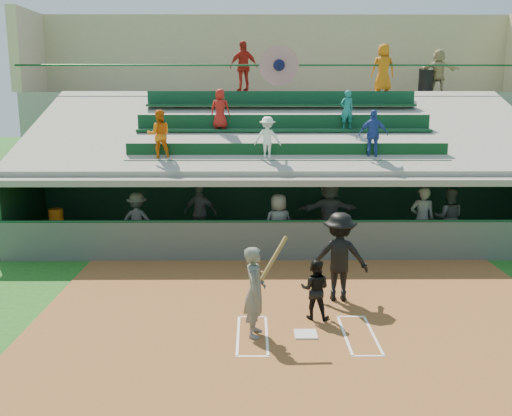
{
  "coord_description": "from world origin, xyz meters",
  "views": [
    {
      "loc": [
        -1.03,
        -10.23,
        4.59
      ],
      "look_at": [
        -0.93,
        3.5,
        1.8
      ],
      "focal_mm": 40.0,
      "sensor_mm": 36.0,
      "label": 1
    }
  ],
  "objects_px": {
    "home_plate": "(306,334)",
    "batter_at_plate": "(255,291)",
    "trash_bin": "(426,81)",
    "catcher": "(315,289)",
    "water_cooler": "(56,216)",
    "white_table": "(58,235)"
  },
  "relations": [
    {
      "from": "home_plate",
      "to": "batter_at_plate",
      "type": "height_order",
      "value": "batter_at_plate"
    },
    {
      "from": "home_plate",
      "to": "trash_bin",
      "type": "bearing_deg",
      "value": 65.5
    },
    {
      "from": "batter_at_plate",
      "to": "trash_bin",
      "type": "xyz_separation_m",
      "value": [
        6.87,
        12.93,
        4.13
      ]
    },
    {
      "from": "batter_at_plate",
      "to": "catcher",
      "type": "distance_m",
      "value": 1.5
    },
    {
      "from": "water_cooler",
      "to": "trash_bin",
      "type": "height_order",
      "value": "trash_bin"
    },
    {
      "from": "batter_at_plate",
      "to": "white_table",
      "type": "height_order",
      "value": "batter_at_plate"
    },
    {
      "from": "white_table",
      "to": "trash_bin",
      "type": "xyz_separation_m",
      "value": [
        12.71,
        6.68,
        4.62
      ]
    },
    {
      "from": "home_plate",
      "to": "batter_at_plate",
      "type": "relative_size",
      "value": 0.22
    },
    {
      "from": "water_cooler",
      "to": "catcher",
      "type": "bearing_deg",
      "value": -37.62
    },
    {
      "from": "home_plate",
      "to": "catcher",
      "type": "xyz_separation_m",
      "value": [
        0.26,
        0.83,
        0.61
      ]
    },
    {
      "from": "catcher",
      "to": "white_table",
      "type": "xyz_separation_m",
      "value": [
        -7.07,
        5.43,
        -0.23
      ]
    },
    {
      "from": "catcher",
      "to": "trash_bin",
      "type": "bearing_deg",
      "value": -101.54
    },
    {
      "from": "batter_at_plate",
      "to": "catcher",
      "type": "bearing_deg",
      "value": 33.7
    },
    {
      "from": "batter_at_plate",
      "to": "trash_bin",
      "type": "relative_size",
      "value": 2.28
    },
    {
      "from": "water_cooler",
      "to": "trash_bin",
      "type": "xyz_separation_m",
      "value": [
        12.75,
        6.63,
        4.03
      ]
    },
    {
      "from": "home_plate",
      "to": "water_cooler",
      "type": "xyz_separation_m",
      "value": [
        -6.85,
        6.31,
        0.96
      ]
    },
    {
      "from": "catcher",
      "to": "white_table",
      "type": "height_order",
      "value": "catcher"
    },
    {
      "from": "water_cooler",
      "to": "trash_bin",
      "type": "bearing_deg",
      "value": 27.48
    },
    {
      "from": "trash_bin",
      "to": "home_plate",
      "type": "bearing_deg",
      "value": -114.5
    },
    {
      "from": "home_plate",
      "to": "water_cooler",
      "type": "bearing_deg",
      "value": 137.33
    },
    {
      "from": "catcher",
      "to": "water_cooler",
      "type": "bearing_deg",
      "value": -24.18
    },
    {
      "from": "batter_at_plate",
      "to": "water_cooler",
      "type": "xyz_separation_m",
      "value": [
        -5.88,
        6.3,
        0.09
      ]
    }
  ]
}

